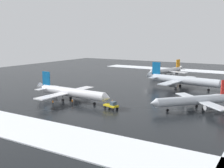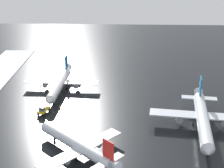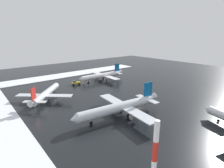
# 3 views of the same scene
# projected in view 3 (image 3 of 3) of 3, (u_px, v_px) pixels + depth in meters

# --- Properties ---
(ground_plane) EXTENTS (240.00, 240.00, 0.00)m
(ground_plane) POSITION_uv_depth(u_px,v_px,m) (139.00, 102.00, 73.36)
(ground_plane) COLOR black
(snow_bank_far) EXTENTS (152.00, 16.00, 0.27)m
(snow_bank_far) POSITION_uv_depth(u_px,v_px,m) (1.00, 151.00, 42.50)
(snow_bank_far) COLOR white
(snow_bank_far) RESTS_ON ground_plane
(snow_bank_left) EXTENTS (14.00, 116.00, 0.27)m
(snow_bank_left) POSITION_uv_depth(u_px,v_px,m) (67.00, 75.00, 122.79)
(snow_bank_left) COLOR white
(snow_bank_left) RESTS_ON ground_plane
(airplane_far_rear) EXTENTS (25.97, 31.34, 9.31)m
(airplane_far_rear) POSITION_uv_depth(u_px,v_px,m) (102.00, 76.00, 107.48)
(airplane_far_rear) COLOR white
(airplane_far_rear) RESTS_ON ground_plane
(airplane_parked_portside) EXTENTS (29.02, 34.85, 10.35)m
(airplane_parked_portside) POSITION_uv_depth(u_px,v_px,m) (120.00, 107.00, 59.96)
(airplane_parked_portside) COLOR silver
(airplane_parked_portside) RESTS_ON ground_plane
(airplane_parked_starboard) EXTENTS (23.05, 21.88, 8.50)m
(airplane_parked_starboard) POSITION_uv_depth(u_px,v_px,m) (46.00, 94.00, 75.55)
(airplane_parked_starboard) COLOR silver
(airplane_parked_starboard) RESTS_ON ground_plane
(pushback_tug) EXTENTS (3.24, 4.99, 2.50)m
(pushback_tug) POSITION_uv_depth(u_px,v_px,m) (76.00, 82.00, 98.80)
(pushback_tug) COLOR gold
(pushback_tug) RESTS_ON ground_plane
(ground_crew_beside_wing) EXTENTS (0.36, 0.36, 1.71)m
(ground_crew_beside_wing) POSITION_uv_depth(u_px,v_px,m) (84.00, 84.00, 97.03)
(ground_crew_beside_wing) COLOR black
(ground_crew_beside_wing) RESTS_ON ground_plane
(ground_crew_near_tug) EXTENTS (0.36, 0.36, 1.71)m
(ground_crew_near_tug) POSITION_uv_depth(u_px,v_px,m) (98.00, 76.00, 114.26)
(ground_crew_near_tug) COLOR black
(ground_crew_near_tug) RESTS_ON ground_plane
(ground_crew_by_nose_gear) EXTENTS (0.36, 0.36, 1.71)m
(ground_crew_by_nose_gear) POSITION_uv_depth(u_px,v_px,m) (95.00, 79.00, 108.47)
(ground_crew_by_nose_gear) COLOR black
(ground_crew_by_nose_gear) RESTS_ON ground_plane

